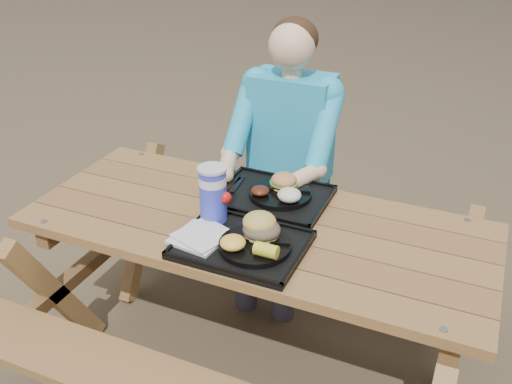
% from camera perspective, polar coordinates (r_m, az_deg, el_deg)
% --- Properties ---
extents(ground, '(60.00, 60.00, 0.00)m').
position_cam_1_polar(ground, '(2.68, -0.00, -16.70)').
color(ground, '#999999').
rests_on(ground, ground).
extents(picnic_table, '(1.80, 1.49, 0.75)m').
position_cam_1_polar(picnic_table, '(2.43, -0.00, -10.49)').
color(picnic_table, '#999999').
rests_on(picnic_table, ground).
extents(tray_near, '(0.45, 0.35, 0.02)m').
position_cam_1_polar(tray_near, '(2.05, -1.44, -5.39)').
color(tray_near, black).
rests_on(tray_near, picnic_table).
extents(tray_far, '(0.45, 0.35, 0.02)m').
position_cam_1_polar(tray_far, '(2.35, 1.67, -0.54)').
color(tray_far, black).
rests_on(tray_far, picnic_table).
extents(plate_near, '(0.26, 0.26, 0.02)m').
position_cam_1_polar(plate_near, '(2.02, -0.09, -5.34)').
color(plate_near, black).
rests_on(plate_near, tray_near).
extents(plate_far, '(0.26, 0.26, 0.02)m').
position_cam_1_polar(plate_far, '(2.34, 2.45, -0.15)').
color(plate_far, black).
rests_on(plate_far, tray_far).
extents(napkin_stack, '(0.20, 0.20, 0.02)m').
position_cam_1_polar(napkin_stack, '(2.08, -5.66, -4.45)').
color(napkin_stack, silver).
rests_on(napkin_stack, tray_near).
extents(soda_cup, '(0.10, 0.10, 0.21)m').
position_cam_1_polar(soda_cup, '(2.14, -4.32, -0.29)').
color(soda_cup, '#1A29C8').
rests_on(soda_cup, tray_near).
extents(condiment_bbq, '(0.05, 0.05, 0.03)m').
position_cam_1_polar(condiment_bbq, '(2.13, 0.14, -3.12)').
color(condiment_bbq, black).
rests_on(condiment_bbq, tray_near).
extents(condiment_mustard, '(0.04, 0.04, 0.03)m').
position_cam_1_polar(condiment_mustard, '(2.11, 1.37, -3.56)').
color(condiment_mustard, yellow).
rests_on(condiment_mustard, tray_near).
extents(sandwich, '(0.13, 0.13, 0.13)m').
position_cam_1_polar(sandwich, '(2.02, 0.57, -2.83)').
color(sandwich, gold).
rests_on(sandwich, plate_near).
extents(mac_cheese, '(0.09, 0.09, 0.05)m').
position_cam_1_polar(mac_cheese, '(1.98, -2.33, -5.08)').
color(mac_cheese, yellow).
rests_on(mac_cheese, plate_near).
extents(corn_cob, '(0.08, 0.08, 0.05)m').
position_cam_1_polar(corn_cob, '(1.93, 1.02, -5.85)').
color(corn_cob, yellow).
rests_on(corn_cob, plate_near).
extents(cutlery_far, '(0.04, 0.15, 0.01)m').
position_cam_1_polar(cutlery_far, '(2.43, -1.94, 0.74)').
color(cutlery_far, black).
rests_on(cutlery_far, tray_far).
extents(burger, '(0.11, 0.11, 0.10)m').
position_cam_1_polar(burger, '(2.35, 2.82, 1.51)').
color(burger, '#C58045').
rests_on(burger, plate_far).
extents(baked_beans, '(0.08, 0.08, 0.03)m').
position_cam_1_polar(baked_beans, '(2.30, 0.41, 0.12)').
color(baked_beans, '#481C0E').
rests_on(baked_beans, plate_far).
extents(potato_salad, '(0.10, 0.10, 0.05)m').
position_cam_1_polar(potato_salad, '(2.26, 3.35, -0.30)').
color(potato_salad, silver).
rests_on(potato_salad, plate_far).
extents(diner, '(0.48, 0.84, 1.28)m').
position_cam_1_polar(diner, '(2.82, 3.28, 1.96)').
color(diner, '#1BBFB9').
rests_on(diner, ground).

